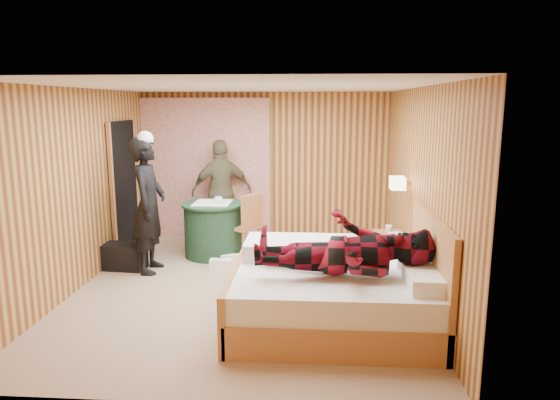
# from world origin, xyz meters

# --- Properties ---
(floor) EXTENTS (4.20, 5.00, 0.01)m
(floor) POSITION_xyz_m (0.00, 0.00, 0.00)
(floor) COLOR #A08369
(floor) RESTS_ON ground
(ceiling) EXTENTS (4.20, 5.00, 0.01)m
(ceiling) POSITION_xyz_m (0.00, 0.00, 2.50)
(ceiling) COLOR white
(ceiling) RESTS_ON wall_back
(wall_back) EXTENTS (4.20, 0.02, 2.50)m
(wall_back) POSITION_xyz_m (0.00, 2.50, 1.25)
(wall_back) COLOR tan
(wall_back) RESTS_ON floor
(wall_left) EXTENTS (0.02, 5.00, 2.50)m
(wall_left) POSITION_xyz_m (-2.10, 0.00, 1.25)
(wall_left) COLOR tan
(wall_left) RESTS_ON floor
(wall_right) EXTENTS (0.02, 5.00, 2.50)m
(wall_right) POSITION_xyz_m (2.10, 0.00, 1.25)
(wall_right) COLOR tan
(wall_right) RESTS_ON floor
(curtain) EXTENTS (2.20, 0.08, 2.40)m
(curtain) POSITION_xyz_m (-1.00, 2.43, 1.20)
(curtain) COLOR beige
(curtain) RESTS_ON floor
(doorway) EXTENTS (0.06, 0.90, 2.05)m
(doorway) POSITION_xyz_m (-2.06, 1.40, 1.02)
(doorway) COLOR black
(doorway) RESTS_ON floor
(wall_lamp) EXTENTS (0.26, 0.24, 0.16)m
(wall_lamp) POSITION_xyz_m (1.92, 0.45, 1.30)
(wall_lamp) COLOR gold
(wall_lamp) RESTS_ON wall_right
(bed) EXTENTS (2.18, 1.72, 1.18)m
(bed) POSITION_xyz_m (1.12, -0.96, 0.34)
(bed) COLOR tan
(bed) RESTS_ON floor
(nightstand) EXTENTS (0.43, 0.59, 0.57)m
(nightstand) POSITION_xyz_m (1.88, 0.64, 0.29)
(nightstand) COLOR tan
(nightstand) RESTS_ON floor
(round_table) EXTENTS (0.94, 0.94, 0.83)m
(round_table) POSITION_xyz_m (-0.68, 1.35, 0.42)
(round_table) COLOR #204729
(round_table) RESTS_ON floor
(chair_far) EXTENTS (0.43, 0.43, 0.93)m
(chair_far) POSITION_xyz_m (-0.68, 2.09, 0.54)
(chair_far) COLOR tan
(chair_far) RESTS_ON floor
(chair_near) EXTENTS (0.62, 0.62, 0.99)m
(chair_near) POSITION_xyz_m (-0.16, 1.27, 0.57)
(chair_near) COLOR tan
(chair_near) RESTS_ON floor
(duffel_bag) EXTENTS (0.66, 0.38, 0.36)m
(duffel_bag) POSITION_xyz_m (-1.85, 0.64, 0.18)
(duffel_bag) COLOR black
(duffel_bag) RESTS_ON floor
(sneaker_left) EXTENTS (0.31, 0.13, 0.14)m
(sneaker_left) POSITION_xyz_m (-0.46, 0.72, 0.07)
(sneaker_left) COLOR white
(sneaker_left) RESTS_ON floor
(sneaker_right) EXTENTS (0.29, 0.17, 0.12)m
(sneaker_right) POSITION_xyz_m (-0.37, 1.00, 0.06)
(sneaker_right) COLOR white
(sneaker_right) RESTS_ON floor
(woman_standing) EXTENTS (0.47, 0.69, 1.87)m
(woman_standing) POSITION_xyz_m (-1.41, 0.58, 0.93)
(woman_standing) COLOR black
(woman_standing) RESTS_ON floor
(man_at_table) EXTENTS (1.09, 0.75, 1.72)m
(man_at_table) POSITION_xyz_m (-0.68, 2.14, 0.86)
(man_at_table) COLOR #676144
(man_at_table) RESTS_ON floor
(man_on_bed) EXTENTS (0.86, 0.67, 1.77)m
(man_on_bed) POSITION_xyz_m (1.15, -1.19, 1.02)
(man_on_bed) COLOR maroon
(man_on_bed) RESTS_ON bed
(book_lower) EXTENTS (0.20, 0.25, 0.02)m
(book_lower) POSITION_xyz_m (1.88, 0.59, 0.58)
(book_lower) COLOR white
(book_lower) RESTS_ON nightstand
(book_upper) EXTENTS (0.27, 0.28, 0.02)m
(book_upper) POSITION_xyz_m (1.88, 0.59, 0.60)
(book_upper) COLOR white
(book_upper) RESTS_ON nightstand
(cup_nightstand) EXTENTS (0.10, 0.10, 0.09)m
(cup_nightstand) POSITION_xyz_m (1.88, 0.77, 0.62)
(cup_nightstand) COLOR white
(cup_nightstand) RESTS_ON nightstand
(cup_table) EXTENTS (0.16, 0.16, 0.10)m
(cup_table) POSITION_xyz_m (-0.58, 1.30, 0.88)
(cup_table) COLOR white
(cup_table) RESTS_ON round_table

